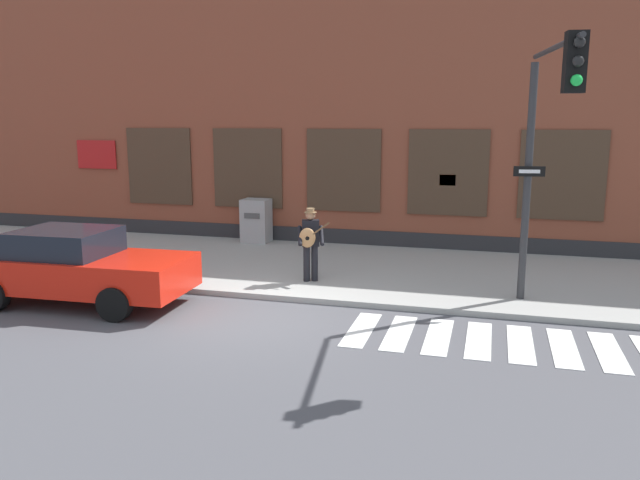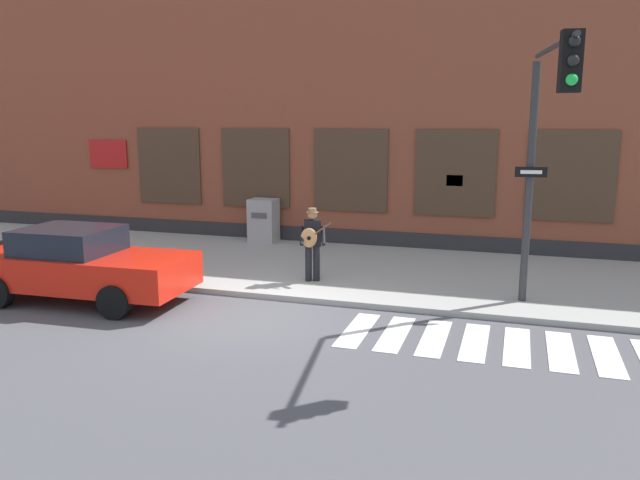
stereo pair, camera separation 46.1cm
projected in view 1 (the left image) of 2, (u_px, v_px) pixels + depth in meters
ground_plane at (258, 319)px, 11.81m from camera, size 160.00×160.00×0.00m
sidewalk at (316, 267)px, 15.66m from camera, size 28.00×5.75×0.12m
building_backdrop at (359, 114)px, 19.54m from camera, size 28.00×4.06×7.81m
crosswalk at (499, 342)px, 10.56m from camera, size 5.20×1.90×0.01m
red_car at (76, 266)px, 12.68m from camera, size 4.67×2.11×1.53m
busker at (310, 240)px, 13.91m from camera, size 0.78×0.67×1.66m
traffic_light at (545, 131)px, 10.86m from camera, size 0.86×3.26×4.85m
utility_box at (256, 221)px, 18.49m from camera, size 0.80×0.68×1.28m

